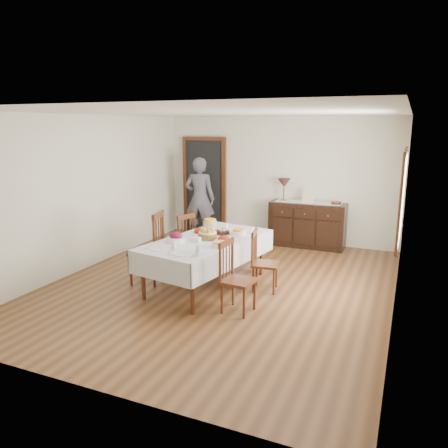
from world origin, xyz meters
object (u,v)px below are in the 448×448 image
at_px(chair_left_far, 181,241).
at_px(chair_right_far, 262,260).
at_px(person, 200,196).
at_px(chair_right_near, 235,276).
at_px(chair_left_near, 150,247).
at_px(dining_table, 207,245).
at_px(sideboard, 307,225).
at_px(table_lamp, 284,184).

relative_size(chair_left_far, chair_right_far, 1.07).
bearing_deg(person, chair_left_far, 97.30).
relative_size(chair_left_far, chair_right_near, 1.02).
distance_m(chair_left_near, chair_right_far, 1.75).
xyz_separation_m(chair_right_near, chair_right_far, (0.09, 0.87, -0.03)).
bearing_deg(person, chair_right_near, 113.12).
xyz_separation_m(dining_table, chair_left_far, (-0.77, 0.60, -0.17)).
xyz_separation_m(dining_table, chair_right_far, (0.82, 0.19, -0.20)).
distance_m(chair_left_near, chair_right_near, 1.69).
relative_size(chair_right_far, sideboard, 0.60).
relative_size(chair_left_far, person, 0.52).
bearing_deg(sideboard, table_lamp, 177.59).
bearing_deg(chair_right_near, chair_left_near, 78.57).
bearing_deg(chair_left_far, table_lamp, 173.05).
bearing_deg(sideboard, chair_left_far, -126.40).
relative_size(sideboard, person, 0.80).
bearing_deg(chair_left_far, chair_left_near, 11.25).
xyz_separation_m(chair_right_near, table_lamp, (-0.35, 3.56, 0.78)).
height_order(dining_table, person, person).
height_order(dining_table, chair_right_far, chair_right_far).
distance_m(sideboard, table_lamp, 0.96).
distance_m(chair_left_near, chair_left_far, 0.81).
relative_size(chair_left_near, chair_right_near, 1.18).
distance_m(chair_right_far, sideboard, 2.67).
relative_size(chair_right_near, sideboard, 0.64).
height_order(chair_left_far, chair_right_near, chair_left_far).
bearing_deg(chair_right_far, chair_right_near, 165.13).
height_order(chair_right_far, table_lamp, table_lamp).
relative_size(chair_right_far, table_lamp, 1.98).
height_order(dining_table, table_lamp, table_lamp).
distance_m(chair_left_far, table_lamp, 2.66).
height_order(sideboard, person, person).
bearing_deg(chair_left_near, chair_right_far, 91.05).
bearing_deg(dining_table, chair_right_near, -32.21).
xyz_separation_m(chair_left_far, table_lamp, (1.15, 2.28, 0.77)).
bearing_deg(dining_table, sideboard, 83.17).
distance_m(chair_right_far, person, 3.26).
bearing_deg(chair_right_far, chair_left_far, 66.34).
distance_m(chair_left_near, sideboard, 3.53).
bearing_deg(dining_table, chair_left_far, 152.38).
xyz_separation_m(dining_table, chair_left_near, (-0.89, -0.19, -0.09)).
bearing_deg(table_lamp, person, -169.46).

